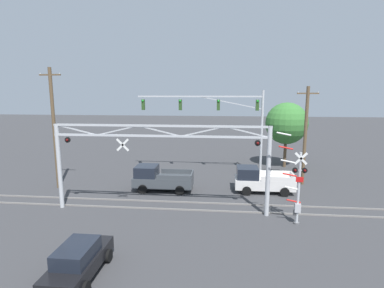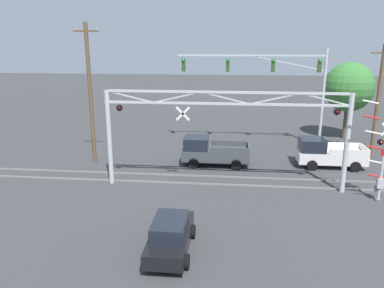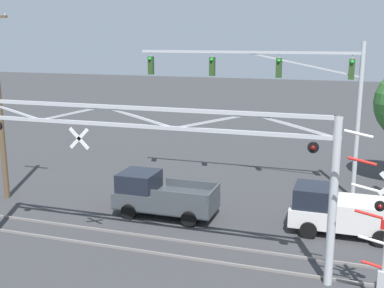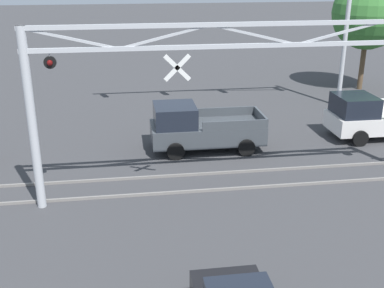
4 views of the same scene
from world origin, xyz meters
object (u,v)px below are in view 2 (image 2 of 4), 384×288
object	(u,v)px
pickup_truck_following	(326,153)
sedan_waiting	(170,235)
crossing_signal_mast	(381,163)
background_tree_beyond_span	(349,87)
crossing_gantry	(224,124)
traffic_signal_span	(283,78)
pickup_truck_lead	(211,151)
utility_pole_right	(378,101)
utility_pole_left	(90,93)

from	to	relation	value
pickup_truck_following	sedan_waiting	xyz separation A→B (m)	(-9.36, -12.56, -0.18)
crossing_signal_mast	background_tree_beyond_span	world-z (taller)	background_tree_beyond_span
crossing_gantry	crossing_signal_mast	distance (m)	8.98
sedan_waiting	background_tree_beyond_span	world-z (taller)	background_tree_beyond_span
traffic_signal_span	pickup_truck_lead	world-z (taller)	traffic_signal_span
pickup_truck_lead	sedan_waiting	bearing A→B (deg)	-95.02
crossing_gantry	sedan_waiting	distance (m)	8.60
traffic_signal_span	background_tree_beyond_span	size ratio (longest dim) A/B	1.75
background_tree_beyond_span	sedan_waiting	bearing A→B (deg)	-121.53
crossing_gantry	utility_pole_right	size ratio (longest dim) A/B	1.70
crossing_signal_mast	pickup_truck_following	xyz separation A→B (m)	(-1.43, 6.01, -1.27)
utility_pole_right	sedan_waiting	bearing A→B (deg)	-131.72
pickup_truck_lead	utility_pole_right	bearing A→B (deg)	12.86
sedan_waiting	utility_pole_left	world-z (taller)	utility_pole_left
pickup_truck_lead	pickup_truck_following	distance (m)	8.30
sedan_waiting	utility_pole_right	xyz separation A→B (m)	(13.37, 15.00, 3.65)
pickup_truck_lead	sedan_waiting	xyz separation A→B (m)	(-1.07, -12.19, -0.18)
crossing_signal_mast	sedan_waiting	distance (m)	12.71
crossing_signal_mast	pickup_truck_lead	xyz separation A→B (m)	(-9.72, 5.64, -1.27)
traffic_signal_span	utility_pole_right	bearing A→B (deg)	-22.45
utility_pole_right	utility_pole_left	bearing A→B (deg)	-171.69
traffic_signal_span	utility_pole_left	distance (m)	15.54
utility_pole_left	background_tree_beyond_span	world-z (taller)	utility_pole_left
crossing_gantry	traffic_signal_span	distance (m)	11.23
pickup_truck_lead	pickup_truck_following	world-z (taller)	same
pickup_truck_lead	pickup_truck_following	xyz separation A→B (m)	(8.29, 0.37, -0.00)
traffic_signal_span	utility_pole_left	xyz separation A→B (m)	(-14.38, -5.85, -0.69)
pickup_truck_lead	utility_pole_left	bearing A→B (deg)	-178.24
pickup_truck_following	sedan_waiting	bearing A→B (deg)	-126.72
sedan_waiting	background_tree_beyond_span	distance (m)	25.28
sedan_waiting	crossing_gantry	bearing A→B (deg)	74.95
sedan_waiting	utility_pole_left	xyz separation A→B (m)	(-7.71, 11.92, 4.40)
utility_pole_left	pickup_truck_lead	bearing A→B (deg)	1.76
sedan_waiting	pickup_truck_following	bearing A→B (deg)	53.28
traffic_signal_span	background_tree_beyond_span	bearing A→B (deg)	28.79
pickup_truck_lead	sedan_waiting	distance (m)	12.24
pickup_truck_lead	utility_pole_right	distance (m)	13.08
sedan_waiting	utility_pole_left	bearing A→B (deg)	122.90
utility_pole_left	utility_pole_right	size ratio (longest dim) A/B	1.17
traffic_signal_span	pickup_truck_following	size ratio (longest dim) A/B	2.59
crossing_signal_mast	background_tree_beyond_span	bearing A→B (deg)	81.27
pickup_truck_lead	utility_pole_right	xyz separation A→B (m)	(12.30, 2.81, 3.47)
crossing_gantry	sedan_waiting	bearing A→B (deg)	-105.05
crossing_gantry	pickup_truck_lead	distance (m)	5.52
sedan_waiting	crossing_signal_mast	bearing A→B (deg)	31.25
pickup_truck_lead	utility_pole_left	xyz separation A→B (m)	(-8.78, -0.27, 4.21)
crossing_signal_mast	background_tree_beyond_span	distance (m)	15.11
pickup_truck_following	utility_pole_right	distance (m)	5.83
traffic_signal_span	sedan_waiting	size ratio (longest dim) A/B	2.98
utility_pole_right	background_tree_beyond_span	world-z (taller)	utility_pole_right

